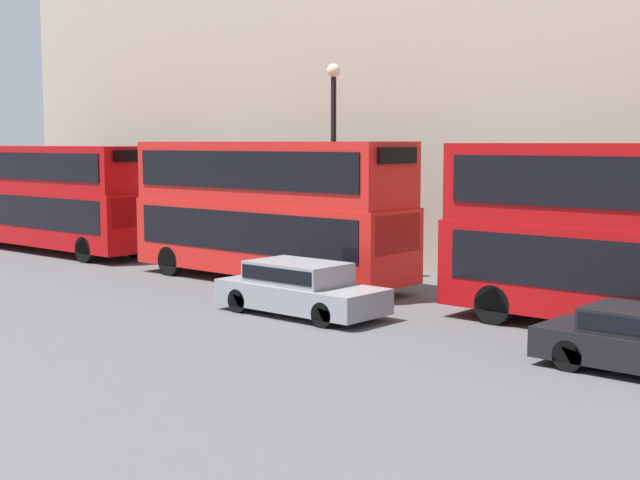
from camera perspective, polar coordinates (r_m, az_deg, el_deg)
bus_second_in_queue at (r=28.72m, az=-3.34°, el=2.22°), size 2.59×10.34×4.55m
bus_third_in_queue at (r=38.45m, az=-16.77°, el=2.86°), size 2.59×11.07×4.38m
car_hatchback at (r=23.42m, az=-1.30°, el=-3.02°), size 1.89×4.66×1.40m
street_lamp at (r=29.11m, az=0.87°, el=5.84°), size 0.44×0.44×7.05m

